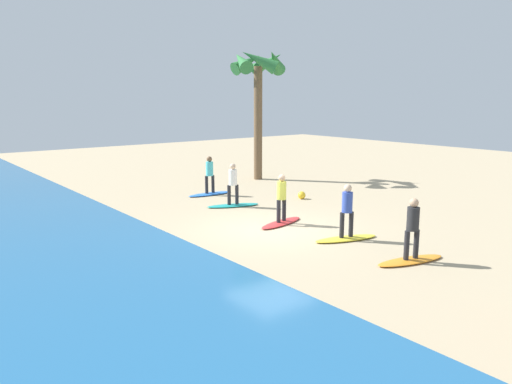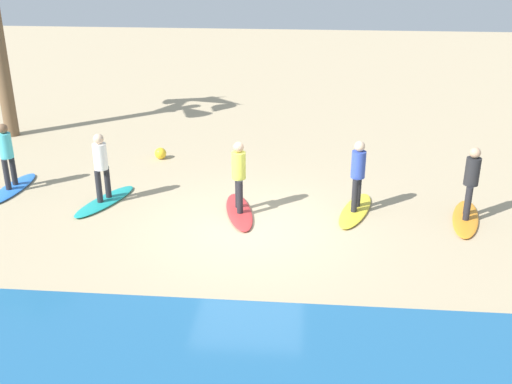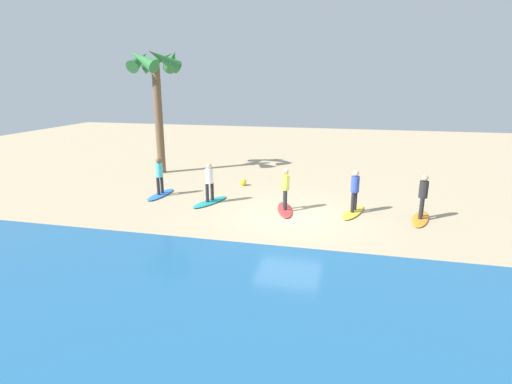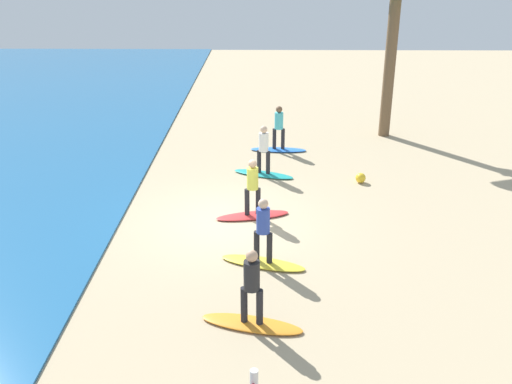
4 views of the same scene
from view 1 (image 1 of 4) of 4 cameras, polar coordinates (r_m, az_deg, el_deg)
name	(u,v)px [view 1 (image 1 of 4)]	position (r m, az deg, el deg)	size (l,w,h in m)	color
ground_plane	(271,229)	(16.36, 1.79, -4.31)	(60.00, 60.00, 0.00)	tan
surfboard_orange	(410,260)	(13.79, 17.42, -7.56)	(2.10, 0.56, 0.09)	orange
surfer_orange	(413,224)	(13.52, 17.66, -3.56)	(0.32, 0.45, 1.64)	#232328
surfboard_yellow	(346,238)	(15.38, 10.36, -5.31)	(2.10, 0.56, 0.09)	yellow
surfer_yellow	(347,207)	(15.14, 10.49, -1.70)	(0.32, 0.45, 1.64)	#232328
surfboard_red	(281,223)	(17.00, 2.93, -3.57)	(2.10, 0.56, 0.09)	red
surfer_red	(282,195)	(16.78, 2.97, -0.29)	(0.32, 0.45, 1.64)	#232328
surfboard_teal	(233,205)	(19.69, -2.67, -1.56)	(2.10, 0.56, 0.09)	teal
surfer_teal	(233,181)	(19.50, -2.69, 1.29)	(0.32, 0.44, 1.64)	#232328
surfboard_blue	(210,194)	(22.08, -5.34, -0.22)	(2.10, 0.56, 0.09)	blue
surfer_blue	(210,172)	(21.91, -5.39, 2.32)	(0.32, 0.46, 1.64)	#232328
palm_tree	(258,74)	(25.91, 0.24, 13.45)	(2.88, 3.03, 6.78)	brown
beach_ball	(302,195)	(21.18, 5.30, -0.37)	(0.33, 0.33, 0.33)	yellow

